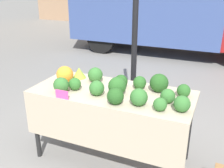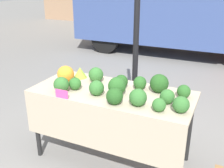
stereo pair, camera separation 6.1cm
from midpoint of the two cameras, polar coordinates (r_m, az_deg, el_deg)
ground_plane at (r=3.10m, az=0.59°, el=-15.59°), size 40.00×40.00×0.00m
tent_pole at (r=3.24m, az=5.83°, el=10.58°), size 0.07×0.07×2.52m
parked_truck at (r=7.36m, az=12.85°, el=17.23°), size 5.14×1.92×2.56m
market_table at (r=2.69m, az=0.11°, el=-4.30°), size 1.66×0.74×0.82m
orange_cauliflower at (r=2.94m, az=-9.47°, el=2.14°), size 0.19×0.19×0.19m
romanesco_head at (r=3.06m, az=-6.40°, el=2.51°), size 0.16×0.16×0.13m
broccoli_head_0 at (r=2.69m, az=-10.34°, el=-0.12°), size 0.16×0.16×0.16m
broccoli_head_1 at (r=2.75m, az=2.65°, el=0.56°), size 0.14×0.14×0.14m
broccoli_head_2 at (r=2.37m, az=6.42°, el=-2.92°), size 0.16×0.16×0.16m
broccoli_head_3 at (r=2.58m, az=-2.71°, el=-0.86°), size 0.15×0.15×0.15m
broccoli_head_4 at (r=2.58m, az=1.77°, el=-0.45°), size 0.18×0.18×0.18m
broccoli_head_5 at (r=2.46m, az=12.64°, el=-2.70°), size 0.14×0.14×0.14m
broccoli_head_6 at (r=2.73m, az=-7.42°, el=0.07°), size 0.13×0.13×0.13m
broccoli_head_7 at (r=2.62m, az=15.99°, el=-1.56°), size 0.13×0.13×0.13m
broccoli_head_8 at (r=2.92m, az=-2.92°, el=2.05°), size 0.17×0.17×0.17m
broccoli_head_9 at (r=2.32m, az=15.54°, el=-4.35°), size 0.15×0.15×0.15m
broccoli_head_10 at (r=2.30m, az=10.95°, el=-4.50°), size 0.12×0.12×0.12m
broccoli_head_11 at (r=2.74m, az=6.72°, el=0.26°), size 0.14×0.14×0.14m
broccoli_head_12 at (r=2.39m, az=1.29°, el=-2.67°), size 0.16×0.16×0.16m
broccoli_head_13 at (r=2.68m, az=10.89°, el=0.14°), size 0.19×0.19×0.19m
price_sign at (r=2.56m, az=-10.23°, el=-2.15°), size 0.14×0.01×0.09m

